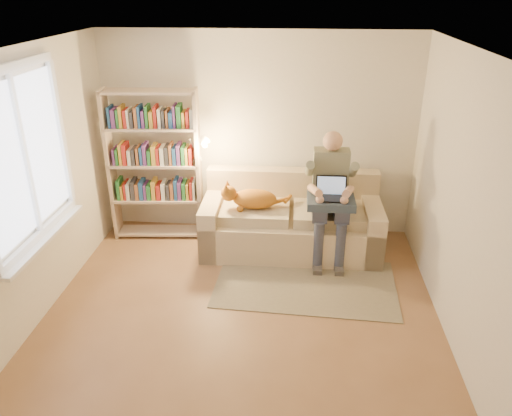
# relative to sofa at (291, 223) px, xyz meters

# --- Properties ---
(floor) EXTENTS (4.50, 4.50, 0.00)m
(floor) POSITION_rel_sofa_xyz_m (-0.46, -1.71, -0.34)
(floor) COLOR brown
(floor) RESTS_ON ground
(ceiling) EXTENTS (4.00, 4.50, 0.02)m
(ceiling) POSITION_rel_sofa_xyz_m (-0.46, -1.71, 2.26)
(ceiling) COLOR white
(ceiling) RESTS_ON wall_back
(wall_left) EXTENTS (0.02, 4.50, 2.60)m
(wall_left) POSITION_rel_sofa_xyz_m (-2.46, -1.71, 0.96)
(wall_left) COLOR silver
(wall_left) RESTS_ON floor
(wall_right) EXTENTS (0.02, 4.50, 2.60)m
(wall_right) POSITION_rel_sofa_xyz_m (1.54, -1.71, 0.96)
(wall_right) COLOR silver
(wall_right) RESTS_ON floor
(wall_back) EXTENTS (4.00, 0.02, 2.60)m
(wall_back) POSITION_rel_sofa_xyz_m (-0.46, 0.54, 0.96)
(wall_back) COLOR silver
(wall_back) RESTS_ON floor
(wall_front) EXTENTS (4.00, 0.02, 2.60)m
(wall_front) POSITION_rel_sofa_xyz_m (-0.46, -3.96, 0.96)
(wall_front) COLOR silver
(wall_front) RESTS_ON floor
(window) EXTENTS (0.12, 1.52, 1.69)m
(window) POSITION_rel_sofa_xyz_m (-2.41, -1.51, 1.04)
(window) COLOR white
(window) RESTS_ON wall_left
(sofa) EXTENTS (2.19, 1.00, 0.93)m
(sofa) POSITION_rel_sofa_xyz_m (0.00, 0.00, 0.00)
(sofa) COLOR beige
(sofa) RESTS_ON floor
(person) EXTENTS (0.42, 0.68, 1.54)m
(person) POSITION_rel_sofa_xyz_m (0.45, -0.16, 0.53)
(person) COLOR gray
(person) RESTS_ON sofa
(cat) EXTENTS (0.81, 0.29, 0.30)m
(cat) POSITION_rel_sofa_xyz_m (-0.53, -0.14, 0.38)
(cat) COLOR orange
(cat) RESTS_ON sofa
(blanket) EXTENTS (0.55, 0.45, 0.09)m
(blanket) POSITION_rel_sofa_xyz_m (0.47, -0.30, 0.45)
(blanket) COLOR #2B394C
(blanket) RESTS_ON person
(laptop) EXTENTS (0.35, 0.29, 0.31)m
(laptop) POSITION_rel_sofa_xyz_m (0.47, -0.29, 0.56)
(laptop) COLOR black
(laptop) RESTS_ON blanket
(bookshelf) EXTENTS (1.31, 0.39, 1.95)m
(bookshelf) POSITION_rel_sofa_xyz_m (-1.74, 0.19, 0.74)
(bookshelf) COLOR #C2AA93
(bookshelf) RESTS_ON floor
(rug) EXTENTS (2.05, 1.28, 0.01)m
(rug) POSITION_rel_sofa_xyz_m (0.19, -0.86, -0.33)
(rug) COLOR gray
(rug) RESTS_ON floor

